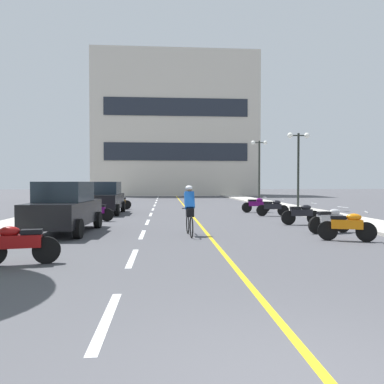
{
  "coord_description": "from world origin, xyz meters",
  "views": [
    {
      "loc": [
        -1.23,
        -2.99,
        1.81
      ],
      "look_at": [
        0.22,
        16.96,
        1.28
      ],
      "focal_mm": 35.25,
      "sensor_mm": 36.0,
      "label": 1
    }
  ],
  "objects": [
    {
      "name": "motorcycle_7",
      "position": [
        4.19,
        18.98,
        0.47
      ],
      "size": [
        1.7,
        0.6,
        0.92
      ],
      "color": "black",
      "rests_on": "ground"
    },
    {
      "name": "lane_dash_1",
      "position": [
        -2.0,
        6.0,
        0.0
      ],
      "size": [
        0.14,
        2.2,
        0.01
      ],
      "primitive_type": "cube",
      "color": "silver",
      "rests_on": "ground"
    },
    {
      "name": "motorcycle_1",
      "position": [
        -4.4,
        5.41,
        0.47
      ],
      "size": [
        1.69,
        0.62,
        0.92
      ],
      "color": "black",
      "rests_on": "ground"
    },
    {
      "name": "parked_car_mid",
      "position": [
        -4.6,
        18.65,
        0.92
      ],
      "size": [
        1.94,
        4.21,
        1.82
      ],
      "color": "black",
      "rests_on": "ground"
    },
    {
      "name": "lane_dash_4",
      "position": [
        -2.0,
        18.0,
        0.0
      ],
      "size": [
        0.14,
        2.2,
        0.01
      ],
      "primitive_type": "cube",
      "color": "silver",
      "rests_on": "ground"
    },
    {
      "name": "lane_dash_8",
      "position": [
        -2.0,
        34.0,
        0.0
      ],
      "size": [
        0.14,
        2.2,
        0.01
      ],
      "primitive_type": "cube",
      "color": "silver",
      "rests_on": "ground"
    },
    {
      "name": "parked_car_near",
      "position": [
        -4.77,
        10.65,
        0.92
      ],
      "size": [
        2.08,
        4.27,
        1.82
      ],
      "color": "black",
      "rests_on": "ground"
    },
    {
      "name": "lane_dash_11",
      "position": [
        -2.0,
        46.0,
        0.0
      ],
      "size": [
        0.14,
        2.2,
        0.01
      ],
      "primitive_type": "cube",
      "color": "silver",
      "rests_on": "ground"
    },
    {
      "name": "lane_dash_0",
      "position": [
        -2.0,
        2.0,
        0.0
      ],
      "size": [
        0.14,
        2.2,
        0.01
      ],
      "primitive_type": "cube",
      "color": "silver",
      "rests_on": "ground"
    },
    {
      "name": "office_building",
      "position": [
        0.3,
        48.69,
        9.43
      ],
      "size": [
        21.73,
        7.49,
        18.87
      ],
      "color": "beige",
      "rests_on": "ground"
    },
    {
      "name": "motorcycle_5",
      "position": [
        -4.43,
        14.55,
        0.47
      ],
      "size": [
        1.7,
        0.6,
        0.92
      ],
      "color": "black",
      "rests_on": "ground"
    },
    {
      "name": "lane_dash_2",
      "position": [
        -2.0,
        10.0,
        0.0
      ],
      "size": [
        0.14,
        2.2,
        0.01
      ],
      "primitive_type": "cube",
      "color": "silver",
      "rests_on": "ground"
    },
    {
      "name": "motorcycle_3",
      "position": [
        4.61,
        9.9,
        0.47
      ],
      "size": [
        1.68,
        0.65,
        0.92
      ],
      "color": "black",
      "rests_on": "ground"
    },
    {
      "name": "cyclist_rider",
      "position": [
        -0.39,
        9.67,
        0.89
      ],
      "size": [
        0.42,
        1.77,
        1.71
      ],
      "color": "black",
      "rests_on": "ground"
    },
    {
      "name": "curb_left",
      "position": [
        -7.2,
        24.0,
        0.06
      ],
      "size": [
        2.4,
        72.0,
        0.12
      ],
      "primitive_type": "cube",
      "color": "#B7B2A8",
      "rests_on": "ground"
    },
    {
      "name": "lane_dash_6",
      "position": [
        -2.0,
        26.0,
        0.0
      ],
      "size": [
        0.14,
        2.2,
        0.01
      ],
      "primitive_type": "cube",
      "color": "silver",
      "rests_on": "ground"
    },
    {
      "name": "centre_line_yellow",
      "position": [
        0.25,
        24.0,
        0.0
      ],
      "size": [
        0.12,
        66.0,
        0.01
      ],
      "primitive_type": "cube",
      "color": "gold",
      "rests_on": "ground"
    },
    {
      "name": "lane_dash_3",
      "position": [
        -2.0,
        14.0,
        0.0
      ],
      "size": [
        0.14,
        2.2,
        0.01
      ],
      "primitive_type": "cube",
      "color": "silver",
      "rests_on": "ground"
    },
    {
      "name": "street_lamp_mid",
      "position": [
        7.36,
        20.7,
        3.7
      ],
      "size": [
        1.46,
        0.36,
        4.86
      ],
      "color": "black",
      "rests_on": "curb_right"
    },
    {
      "name": "ground_plane",
      "position": [
        0.0,
        21.0,
        0.0
      ],
      "size": [
        140.0,
        140.0,
        0.0
      ],
      "primitive_type": "plane",
      "color": "#47474C"
    },
    {
      "name": "lane_dash_10",
      "position": [
        -2.0,
        42.0,
        0.0
      ],
      "size": [
        0.14,
        2.2,
        0.01
      ],
      "primitive_type": "cube",
      "color": "silver",
      "rests_on": "ground"
    },
    {
      "name": "motorcycle_6",
      "position": [
        4.47,
        16.47,
        0.47
      ],
      "size": [
        1.68,
        0.65,
        0.92
      ],
      "color": "black",
      "rests_on": "ground"
    },
    {
      "name": "motorcycle_8",
      "position": [
        -4.27,
        21.97,
        0.47
      ],
      "size": [
        1.64,
        0.78,
        0.92
      ],
      "color": "black",
      "rests_on": "ground"
    },
    {
      "name": "lane_dash_5",
      "position": [
        -2.0,
        22.0,
        0.0
      ],
      "size": [
        0.14,
        2.2,
        0.01
      ],
      "primitive_type": "cube",
      "color": "silver",
      "rests_on": "ground"
    },
    {
      "name": "motorcycle_2",
      "position": [
        4.34,
        8.1,
        0.47
      ],
      "size": [
        1.63,
        0.81,
        0.92
      ],
      "color": "black",
      "rests_on": "ground"
    },
    {
      "name": "street_lamp_far",
      "position": [
        7.13,
        29.82,
        4.01
      ],
      "size": [
        1.46,
        0.36,
        5.35
      ],
      "color": "black",
      "rests_on": "curb_right"
    },
    {
      "name": "curb_right",
      "position": [
        7.2,
        24.0,
        0.06
      ],
      "size": [
        2.4,
        72.0,
        0.12
      ],
      "primitive_type": "cube",
      "color": "#B7B2A8",
      "rests_on": "ground"
    },
    {
      "name": "lane_dash_9",
      "position": [
        -2.0,
        38.0,
        0.0
      ],
      "size": [
        0.14,
        2.2,
        0.01
      ],
      "primitive_type": "cube",
      "color": "silver",
      "rests_on": "ground"
    },
    {
      "name": "lane_dash_7",
      "position": [
        -2.0,
        30.0,
        0.0
      ],
      "size": [
        0.14,
        2.2,
        0.01
      ],
      "primitive_type": "cube",
      "color": "silver",
      "rests_on": "ground"
    },
    {
      "name": "motorcycle_4",
      "position": [
        4.53,
        12.46,
        0.47
      ],
      "size": [
        1.7,
        0.6,
        0.92
      ],
      "color": "black",
      "rests_on": "ground"
    }
  ]
}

